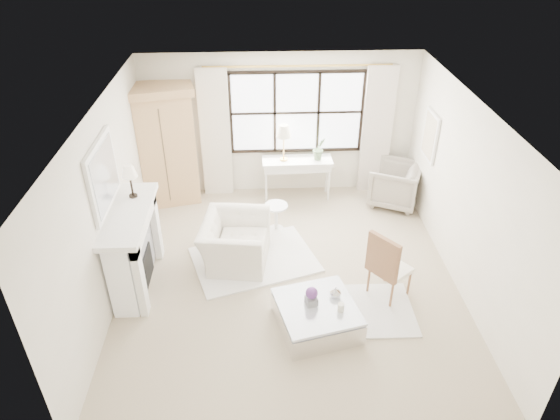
# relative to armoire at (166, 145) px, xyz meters

# --- Properties ---
(floor) EXTENTS (5.50, 5.50, 0.00)m
(floor) POSITION_rel_armoire_xyz_m (2.07, -2.44, -1.14)
(floor) COLOR tan
(floor) RESTS_ON ground
(ceiling) EXTENTS (5.50, 5.50, 0.00)m
(ceiling) POSITION_rel_armoire_xyz_m (2.07, -2.44, 1.56)
(ceiling) COLOR white
(ceiling) RESTS_ON ground
(wall_back) EXTENTS (5.00, 0.00, 5.00)m
(wall_back) POSITION_rel_armoire_xyz_m (2.07, 0.31, 0.21)
(wall_back) COLOR silver
(wall_back) RESTS_ON ground
(wall_front) EXTENTS (5.00, 0.00, 5.00)m
(wall_front) POSITION_rel_armoire_xyz_m (2.07, -5.19, 0.21)
(wall_front) COLOR beige
(wall_front) RESTS_ON ground
(wall_left) EXTENTS (0.00, 5.50, 5.50)m
(wall_left) POSITION_rel_armoire_xyz_m (-0.43, -2.44, 0.21)
(wall_left) COLOR beige
(wall_left) RESTS_ON ground
(wall_right) EXTENTS (0.00, 5.50, 5.50)m
(wall_right) POSITION_rel_armoire_xyz_m (4.57, -2.44, 0.21)
(wall_right) COLOR white
(wall_right) RESTS_ON ground
(window_pane) EXTENTS (2.40, 0.02, 1.50)m
(window_pane) POSITION_rel_armoire_xyz_m (2.37, 0.29, 0.46)
(window_pane) COLOR white
(window_pane) RESTS_ON wall_back
(window_frame) EXTENTS (2.50, 0.04, 1.50)m
(window_frame) POSITION_rel_armoire_xyz_m (2.37, 0.28, 0.46)
(window_frame) COLOR black
(window_frame) RESTS_ON wall_back
(curtain_rod) EXTENTS (3.30, 0.04, 0.04)m
(curtain_rod) POSITION_rel_armoire_xyz_m (2.37, 0.23, 1.33)
(curtain_rod) COLOR #B7903F
(curtain_rod) RESTS_ON wall_back
(curtain_left) EXTENTS (0.55, 0.10, 2.47)m
(curtain_left) POSITION_rel_armoire_xyz_m (0.87, 0.21, 0.10)
(curtain_left) COLOR silver
(curtain_left) RESTS_ON ground
(curtain_right) EXTENTS (0.55, 0.10, 2.47)m
(curtain_right) POSITION_rel_armoire_xyz_m (3.87, 0.21, 0.10)
(curtain_right) COLOR beige
(curtain_right) RESTS_ON ground
(fireplace) EXTENTS (0.58, 1.66, 1.26)m
(fireplace) POSITION_rel_armoire_xyz_m (-0.20, -2.44, -0.49)
(fireplace) COLOR white
(fireplace) RESTS_ON ground
(mirror_frame) EXTENTS (0.05, 1.15, 0.95)m
(mirror_frame) POSITION_rel_armoire_xyz_m (-0.40, -2.44, 0.70)
(mirror_frame) COLOR white
(mirror_frame) RESTS_ON wall_left
(mirror_glass) EXTENTS (0.02, 1.00, 0.80)m
(mirror_glass) POSITION_rel_armoire_xyz_m (-0.37, -2.44, 0.70)
(mirror_glass) COLOR silver
(mirror_glass) RESTS_ON wall_left
(art_frame) EXTENTS (0.04, 0.62, 0.82)m
(art_frame) POSITION_rel_armoire_xyz_m (4.54, -0.74, 0.41)
(art_frame) COLOR white
(art_frame) RESTS_ON wall_right
(art_canvas) EXTENTS (0.01, 0.52, 0.72)m
(art_canvas) POSITION_rel_armoire_xyz_m (4.52, -0.74, 0.41)
(art_canvas) COLOR beige
(art_canvas) RESTS_ON wall_right
(mantel_lamp) EXTENTS (0.22, 0.22, 0.51)m
(mantel_lamp) POSITION_rel_armoire_xyz_m (-0.17, -2.02, 0.51)
(mantel_lamp) COLOR black
(mantel_lamp) RESTS_ON fireplace
(armoire) EXTENTS (1.25, 0.93, 2.24)m
(armoire) POSITION_rel_armoire_xyz_m (0.00, 0.00, 0.00)
(armoire) COLOR tan
(armoire) RESTS_ON floor
(console_table) EXTENTS (1.31, 0.47, 0.80)m
(console_table) POSITION_rel_armoire_xyz_m (2.38, -0.02, -0.74)
(console_table) COLOR silver
(console_table) RESTS_ON floor
(console_lamp) EXTENTS (0.28, 0.28, 0.69)m
(console_lamp) POSITION_rel_armoire_xyz_m (2.12, -0.02, 0.22)
(console_lamp) COLOR gold
(console_lamp) RESTS_ON console_table
(orchid_plant) EXTENTS (0.29, 0.26, 0.44)m
(orchid_plant) POSITION_rel_armoire_xyz_m (2.78, -0.02, -0.12)
(orchid_plant) COLOR #5A774F
(orchid_plant) RESTS_ON console_table
(side_table) EXTENTS (0.40, 0.40, 0.51)m
(side_table) POSITION_rel_armoire_xyz_m (1.94, -1.13, -0.81)
(side_table) COLOR silver
(side_table) RESTS_ON floor
(rug_left) EXTENTS (2.19, 1.83, 0.03)m
(rug_left) POSITION_rel_armoire_xyz_m (1.55, -1.99, -1.12)
(rug_left) COLOR white
(rug_left) RESTS_ON floor
(rug_right) EXTENTS (1.45, 1.09, 0.03)m
(rug_right) POSITION_rel_armoire_xyz_m (3.06, -3.21, -1.13)
(rug_right) COLOR silver
(rug_right) RESTS_ON floor
(club_armchair) EXTENTS (1.14, 1.26, 0.74)m
(club_armchair) POSITION_rel_armoire_xyz_m (1.26, -1.97, -0.77)
(club_armchair) COLOR silver
(club_armchair) RESTS_ON floor
(wingback_chair) EXTENTS (1.16, 1.15, 0.80)m
(wingback_chair) POSITION_rel_armoire_xyz_m (4.19, -0.33, -0.74)
(wingback_chair) COLOR #A09687
(wingback_chair) RESTS_ON floor
(french_chair) EXTENTS (0.68, 0.68, 1.08)m
(french_chair) POSITION_rel_armoire_xyz_m (3.48, -2.88, -0.83)
(french_chair) COLOR #92613D
(french_chair) RESTS_ON floor
(coffee_table) EXTENTS (1.21, 1.21, 0.38)m
(coffee_table) POSITION_rel_armoire_xyz_m (2.39, -3.47, -0.96)
(coffee_table) COLOR silver
(coffee_table) RESTS_ON floor
(planter_box) EXTENTS (0.18, 0.18, 0.11)m
(planter_box) POSITION_rel_armoire_xyz_m (2.31, -3.44, -0.70)
(planter_box) COLOR slate
(planter_box) RESTS_ON coffee_table
(planter_flowers) EXTENTS (0.16, 0.16, 0.16)m
(planter_flowers) POSITION_rel_armoire_xyz_m (2.31, -3.44, -0.57)
(planter_flowers) COLOR #5C2E73
(planter_flowers) RESTS_ON planter_box
(pillar_candle) EXTENTS (0.09, 0.09, 0.12)m
(pillar_candle) POSITION_rel_armoire_xyz_m (2.68, -3.59, -0.70)
(pillar_candle) COLOR beige
(pillar_candle) RESTS_ON coffee_table
(coffee_vase) EXTENTS (0.16, 0.16, 0.16)m
(coffee_vase) POSITION_rel_armoire_xyz_m (2.65, -3.31, -0.68)
(coffee_vase) COLOR silver
(coffee_vase) RESTS_ON coffee_table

